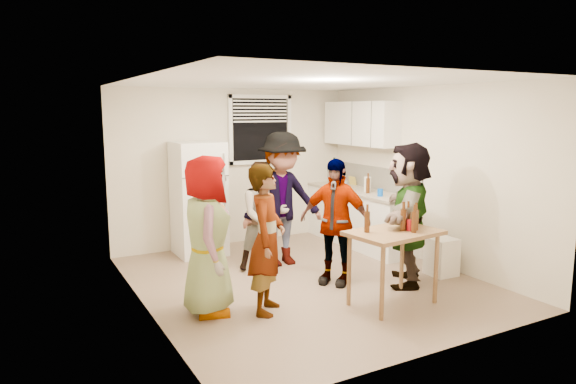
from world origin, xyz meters
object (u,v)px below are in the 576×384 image
red_cup (410,230)px  guest_back_left (264,268)px  kettle (344,187)px  refrigerator (199,199)px  guest_black (334,283)px  beer_bottle_counter (368,193)px  serving_table (392,304)px  guest_back_right (282,264)px  guest_orange (405,283)px  guest_grey (209,312)px  blue_cup (380,196)px  trash_bin (442,256)px  guest_stripe (267,311)px  wine_bottle (334,183)px  beer_bottle_table (403,230)px

red_cup → guest_back_left: red_cup is taller
kettle → refrigerator: bearing=179.9°
red_cup → guest_black: 1.34m
beer_bottle_counter → serving_table: size_ratio=0.23×
guest_back_right → guest_back_left: bearing=-168.9°
kettle → guest_orange: 2.43m
guest_grey → guest_black: 1.73m
beer_bottle_counter → blue_cup: size_ratio=2.08×
trash_bin → guest_stripe: 2.60m
kettle → guest_grey: (-3.08, -1.89, -0.90)m
refrigerator → wine_bottle: 2.50m
beer_bottle_counter → guest_back_right: beer_bottle_counter is taller
beer_bottle_table → guest_black: bearing=106.2°
guest_black → guest_orange: (0.79, -0.44, 0.00)m
beer_bottle_counter → guest_back_left: 2.03m
kettle → wine_bottle: size_ratio=0.64×
beer_bottle_counter → serving_table: 2.44m
beer_bottle_table → guest_back_left: bearing=112.3°
wine_bottle → beer_bottle_table: 3.35m
beer_bottle_table → serving_table: bearing=167.6°
blue_cup → trash_bin: bearing=-83.4°
refrigerator → guest_back_right: size_ratio=0.91×
wine_bottle → guest_black: bearing=-123.6°
kettle → red_cup: size_ratio=1.79×
refrigerator → guest_back_left: bearing=-65.0°
kettle → guest_black: (-1.36, -1.75, -0.90)m
trash_bin → guest_back_right: (-1.63, 1.44, -0.25)m
serving_table → guest_back_right: bearing=100.8°
guest_back_left → wine_bottle: bearing=35.5°
guest_grey → guest_stripe: guest_grey is taller
kettle → guest_back_right: bearing=-146.6°
kettle → wine_bottle: bearing=86.0°
kettle → guest_back_left: 2.22m
blue_cup → trash_bin: (0.13, -1.14, -0.65)m
beer_bottle_table → guest_back_left: size_ratio=0.16×
blue_cup → guest_stripe: size_ratio=0.07×
guest_back_right → guest_stripe: bearing=-122.4°
blue_cup → guest_black: blue_cup is taller
guest_stripe → guest_back_right: guest_back_right is taller
guest_orange → blue_cup: bearing=-161.3°
refrigerator → wine_bottle: size_ratio=5.10×
wine_bottle → guest_stripe: wine_bottle is taller
blue_cup → red_cup: size_ratio=0.93×
trash_bin → wine_bottle: bearing=89.2°
guest_back_left → guest_back_right: (0.31, 0.05, 0.00)m
beer_bottle_counter → serving_table: bearing=-120.2°
blue_cup → guest_back_right: blue_cup is taller
serving_table → guest_stripe: size_ratio=0.62×
wine_bottle → beer_bottle_table: wine_bottle is taller
beer_bottle_counter → beer_bottle_table: (-1.04, -1.98, -0.06)m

